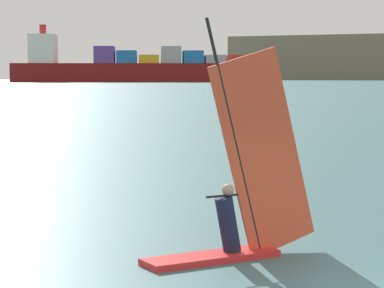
# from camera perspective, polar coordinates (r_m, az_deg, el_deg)

# --- Properties ---
(windsurfer) EXTENTS (2.90, 2.61, 4.34)m
(windsurfer) POSITION_cam_1_polar(r_m,az_deg,el_deg) (14.51, 3.26, -4.07)
(windsurfer) COLOR red
(windsurfer) RESTS_ON ground_plane
(cargo_ship) EXTENTS (155.47, 64.06, 35.18)m
(cargo_ship) POSITION_cam_1_polar(r_m,az_deg,el_deg) (503.47, -4.06, 5.44)
(cargo_ship) COLOR maroon
(cargo_ship) RESTS_ON ground_plane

